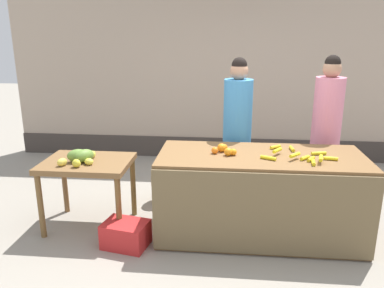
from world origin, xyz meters
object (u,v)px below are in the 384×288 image
at_px(produce_sack, 164,180).
at_px(produce_crate, 126,234).
at_px(vendor_woman_blue_shirt, 237,134).
at_px(vendor_woman_pink_shirt, 326,134).

bearing_deg(produce_sack, produce_crate, -100.83).
relative_size(vendor_woman_blue_shirt, produce_crate, 4.17).
xyz_separation_m(vendor_woman_pink_shirt, produce_crate, (-2.18, -1.16, -0.81)).
height_order(vendor_woman_blue_shirt, produce_sack, vendor_woman_blue_shirt).
relative_size(vendor_woman_blue_shirt, produce_sack, 3.11).
distance_m(vendor_woman_blue_shirt, vendor_woman_pink_shirt, 1.06).
bearing_deg(vendor_woman_blue_shirt, produce_crate, -135.68).
distance_m(produce_crate, produce_sack, 1.15).
distance_m(vendor_woman_blue_shirt, produce_sack, 1.11).
distance_m(vendor_woman_blue_shirt, produce_crate, 1.76).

